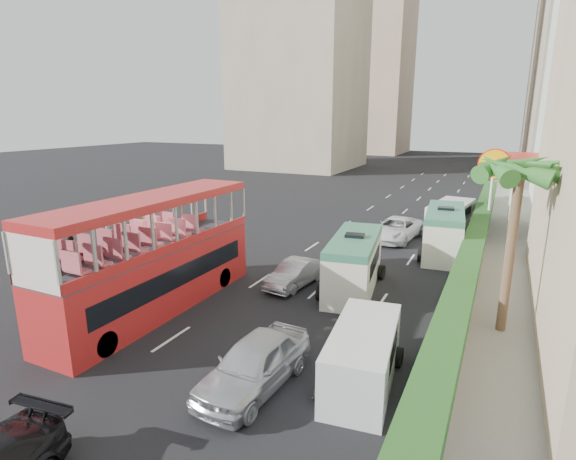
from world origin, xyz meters
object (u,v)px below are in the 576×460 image
Objects in this scene: minibus_near at (354,263)px; panel_van_far at (450,218)px; minibus_far at (444,232)px; shell_station at (543,195)px; car_silver_lane_a at (295,286)px; double_decker_bus at (154,254)px; car_silver_lane_b at (255,387)px; panel_van_near at (363,356)px; van_asset at (395,239)px; palm_tree at (510,252)px.

panel_van_far is at bearing 69.09° from minibus_near.
minibus_far is 0.80× the size of shell_station.
panel_van_far is at bearing 75.88° from car_silver_lane_a.
shell_station is (16.00, 23.00, 0.22)m from double_decker_bus.
car_silver_lane_b is (2.54, -8.48, 0.00)m from car_silver_lane_a.
panel_van_near is (-0.49, -15.57, -0.48)m from minibus_far.
panel_van_near is 25.43m from shell_station.
car_silver_lane_b is at bearing -106.97° from minibus_far.
shell_station is (6.15, 24.61, 1.82)m from panel_van_near.
car_silver_lane_b is 17.69m from minibus_far.
van_asset is at bearing 93.64° from car_silver_lane_b.
car_silver_lane_b is (6.86, -3.32, -2.53)m from double_decker_bus.
minibus_far reaches higher than panel_van_near.
double_decker_bus is 17.41m from minibus_far.
minibus_far is 1.37× the size of panel_van_near.
car_silver_lane_b is at bearing -133.45° from palm_tree.
shell_station reaches higher than panel_van_near.
double_decker_bus is at bearing -109.21° from panel_van_far.
car_silver_lane_a is 10.13m from palm_tree.
car_silver_lane_a is at bearing 122.21° from panel_van_near.
shell_station reaches higher than car_silver_lane_b.
van_asset is at bearing 83.97° from car_silver_lane_a.
car_silver_lane_b is at bearing -109.14° from shell_station.
minibus_far reaches higher than minibus_near.
minibus_far is at bearing -25.61° from van_asset.
car_silver_lane_a is at bearing 50.01° from double_decker_bus.
car_silver_lane_b is at bearing -157.14° from panel_van_near.
minibus_near is at bearing 102.74° from panel_van_near.
palm_tree is (3.71, -15.83, 2.27)m from panel_van_far.
panel_van_far is (5.76, 14.67, 1.11)m from car_silver_lane_a.
double_decker_bus is 2.82× the size of car_silver_lane_a.
car_silver_lane_a is (4.33, 5.16, -2.53)m from double_decker_bus.
minibus_far is at bearing 63.00° from car_silver_lane_a.
panel_van_far is (10.09, 19.83, -1.42)m from double_decker_bus.
panel_van_near is at bearing -125.16° from palm_tree.
van_asset is 18.02m from panel_van_near.
minibus_far is at bearing -122.07° from shell_station.
car_silver_lane_a is at bearing -129.93° from minibus_far.
palm_tree is at bearing 50.41° from car_silver_lane_b.
shell_station is at bearing 35.97° from panel_van_far.
palm_tree is (6.94, 7.32, 3.38)m from car_silver_lane_b.
panel_van_near is 21.44m from panel_van_far.
shell_station is (2.20, 19.00, -0.63)m from palm_tree.
shell_station is at bearing 44.18° from van_asset.
minibus_near reaches higher than car_silver_lane_a.
minibus_far reaches higher than panel_van_far.
double_decker_bus is 9.38m from minibus_near.
shell_station reaches higher than double_decker_bus.
double_decker_bus reaches higher than panel_van_far.
car_silver_lane_b is at bearing -90.17° from panel_van_far.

